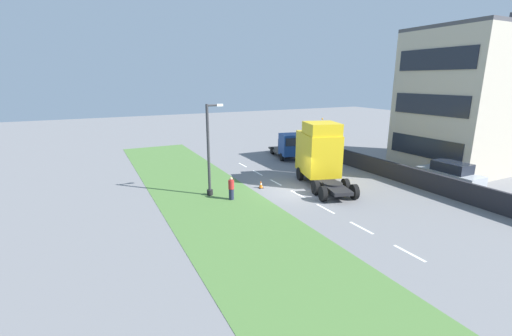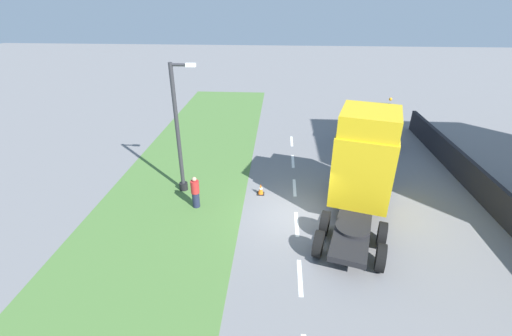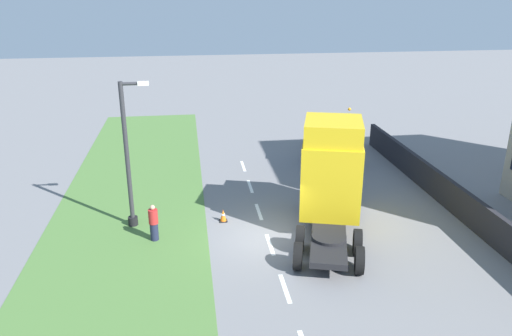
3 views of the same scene
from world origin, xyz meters
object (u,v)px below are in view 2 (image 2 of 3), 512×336
at_px(lorry_cab, 364,161).
at_px(traffic_cone_lead, 261,189).
at_px(pedestrian, 195,193).
at_px(flatbed_truck, 372,123).
at_px(lamp_post, 180,139).

height_order(lorry_cab, traffic_cone_lead, lorry_cab).
bearing_deg(traffic_cone_lead, pedestrian, -155.10).
bearing_deg(lorry_cab, flatbed_truck, 89.94).
relative_size(flatbed_truck, pedestrian, 3.72).
bearing_deg(lamp_post, flatbed_truck, 32.91).
relative_size(flatbed_truck, lamp_post, 0.93).
bearing_deg(pedestrian, traffic_cone_lead, 24.90).
relative_size(pedestrian, traffic_cone_lead, 2.75).
height_order(flatbed_truck, traffic_cone_lead, flatbed_truck).
bearing_deg(pedestrian, lamp_post, 121.95).
relative_size(lamp_post, traffic_cone_lead, 11.02).
xyz_separation_m(flatbed_truck, lamp_post, (-10.89, -7.05, 1.42)).
bearing_deg(pedestrian, lorry_cab, 3.69).
relative_size(lorry_cab, lamp_post, 1.15).
bearing_deg(flatbed_truck, traffic_cone_lead, 58.52).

